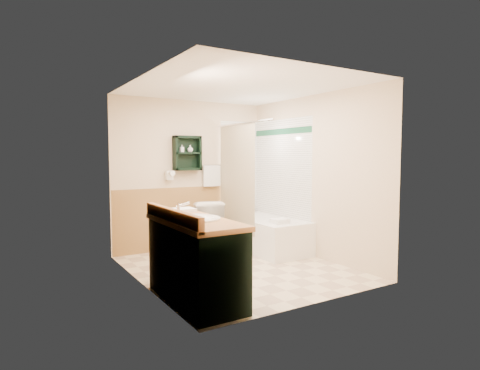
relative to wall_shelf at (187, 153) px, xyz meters
name	(u,v)px	position (x,y,z in m)	size (l,w,h in m)	color
floor	(238,268)	(0.10, -1.41, -1.55)	(3.00, 3.00, 0.00)	beige
back_wall	(190,175)	(0.10, 0.11, -0.35)	(2.60, 0.04, 2.40)	#FFF0C7
left_wall	(140,183)	(-1.22, -1.41, -0.35)	(0.04, 3.00, 2.40)	#FFF0C7
right_wall	(314,176)	(1.42, -1.41, -0.35)	(0.04, 3.00, 2.40)	#FFF0C7
ceiling	(238,85)	(0.10, -1.41, 0.87)	(2.60, 3.00, 0.04)	white
wainscot_left	(144,242)	(-1.19, -1.41, -1.05)	(2.98, 2.98, 1.00)	#B18947
wainscot_back	(191,217)	(0.10, 0.08, -1.05)	(2.58, 2.58, 1.00)	#B18947
mirror_frame	(161,156)	(-1.17, -1.96, -0.05)	(1.30, 1.30, 1.00)	olive
mirror_glass	(161,156)	(-1.17, -1.96, -0.05)	(1.20, 1.20, 0.90)	white
tile_right	(281,184)	(1.38, -0.66, -0.50)	(1.50, 1.50, 2.10)	white
tile_back	(245,182)	(1.13, 0.07, -0.50)	(0.95, 0.95, 2.10)	white
tile_accent	(281,132)	(1.37, -0.66, 0.35)	(1.50, 1.50, 0.10)	#164D31
wall_shelf	(187,153)	(0.00, 0.00, 0.00)	(0.45, 0.15, 0.55)	black
hair_dryer	(169,175)	(-0.30, 0.02, -0.35)	(0.10, 0.24, 0.18)	white
towel_bar	(211,165)	(0.45, 0.04, -0.20)	(0.40, 0.06, 0.40)	silver
curtain_rod	(242,124)	(0.63, -0.66, 0.45)	(0.03, 0.03, 1.60)	silver
shower_curtain	(237,178)	(0.63, -0.48, -0.40)	(1.05, 1.05, 1.70)	#C0B491
vanity	(196,260)	(-0.89, -2.19, -1.12)	(0.59, 1.35, 0.85)	black
bathtub	(266,234)	(1.03, -0.74, -1.29)	(0.77, 1.50, 0.51)	white
toilet	(204,226)	(0.17, -0.23, -1.15)	(0.45, 0.81, 0.80)	white
counter_towel	(181,210)	(-0.79, -1.60, -0.68)	(0.30, 0.23, 0.04)	silver
vanity_book	(151,202)	(-1.06, -1.31, -0.59)	(0.15, 0.02, 0.21)	black
tub_towel	(280,221)	(0.92, -1.23, -1.00)	(0.24, 0.20, 0.07)	silver
soap_bottle_a	(182,150)	(-0.09, -0.01, 0.04)	(0.05, 0.12, 0.05)	white
soap_bottle_b	(190,149)	(0.05, -0.01, 0.06)	(0.09, 0.11, 0.09)	white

